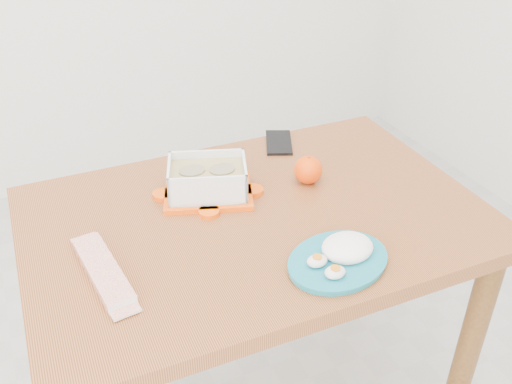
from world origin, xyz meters
name	(u,v)px	position (x,y,z in m)	size (l,w,h in m)	color
dining_table	(256,252)	(0.17, 0.14, 0.63)	(1.07, 0.73, 0.75)	#A75D2F
food_container	(208,180)	(0.10, 0.26, 0.79)	(0.25, 0.22, 0.09)	#FE5207
orange_fruit	(308,170)	(0.35, 0.21, 0.79)	(0.07, 0.07, 0.07)	#FB5B05
rice_plate	(341,255)	(0.25, -0.09, 0.77)	(0.27, 0.27, 0.06)	#187689
candy_bar	(103,270)	(-0.20, 0.07, 0.76)	(0.23, 0.06, 0.02)	#BA2309
smartphone	(279,143)	(0.37, 0.43, 0.75)	(0.07, 0.14, 0.01)	black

